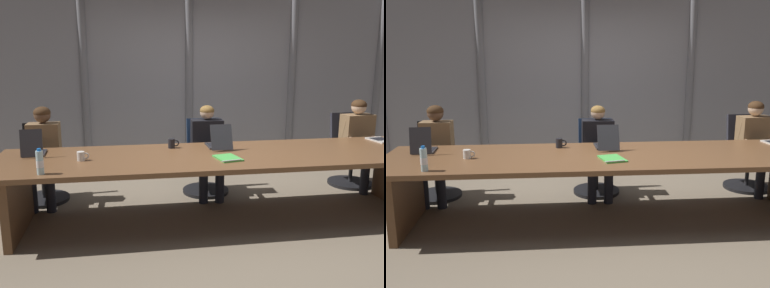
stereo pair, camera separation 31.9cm
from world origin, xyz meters
TOP-DOWN VIEW (x-y plane):
  - ground_plane at (0.00, 0.00)m, footprint 15.17×15.17m
  - conference_table at (0.00, 0.00)m, footprint 4.77×1.21m
  - curtain_backdrop at (-0.00, 2.19)m, footprint 7.59×0.17m
  - laptop_left_end at (-2.00, 0.26)m, footprint 0.24×0.36m
  - laptop_left_mid at (0.00, 0.30)m, footprint 0.24×0.42m
  - office_chair_left_end at (-2.07, 0.96)m, footprint 0.60×0.60m
  - office_chair_left_mid at (-0.03, 0.97)m, footprint 0.60×0.60m
  - office_chair_center at (2.01, 0.97)m, footprint 0.60×0.60m
  - person_left_end at (-2.01, 0.81)m, footprint 0.38×0.55m
  - person_left_mid at (-0.02, 0.81)m, footprint 0.42×0.55m
  - person_center at (2.05, 0.81)m, footprint 0.45×0.57m
  - water_bottle_primary at (-1.80, -0.47)m, footprint 0.07×0.07m
  - coffee_mug_near at (-0.53, 0.37)m, footprint 0.13×0.08m
  - coffee_mug_far at (-1.49, -0.04)m, footprint 0.12×0.08m
  - spiral_notepad at (-0.01, -0.20)m, footprint 0.28×0.34m

SIDE VIEW (x-z plane):
  - ground_plane at x=0.00m, z-range 0.00..0.00m
  - office_chair_left_end at x=-2.07m, z-range -0.12..0.82m
  - office_chair_left_mid at x=-0.03m, z-range -0.12..0.83m
  - office_chair_center at x=2.01m, z-range -0.12..0.85m
  - conference_table at x=0.00m, z-range 0.24..0.98m
  - person_left_mid at x=-0.02m, z-range 0.07..1.22m
  - person_left_end at x=-2.01m, z-range 0.08..1.25m
  - person_center at x=2.05m, z-range 0.08..1.27m
  - spiral_notepad at x=-0.01m, z-range 0.73..0.76m
  - coffee_mug_far at x=-1.49m, z-range 0.74..0.83m
  - coffee_mug_near at x=-0.53m, z-range 0.74..0.84m
  - laptop_left_mid at x=0.00m, z-range 0.65..0.94m
  - laptop_left_end at x=-2.00m, z-range 0.65..0.94m
  - water_bottle_primary at x=-1.80m, z-range 0.73..0.96m
  - curtain_backdrop at x=0.00m, z-range 0.00..2.75m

